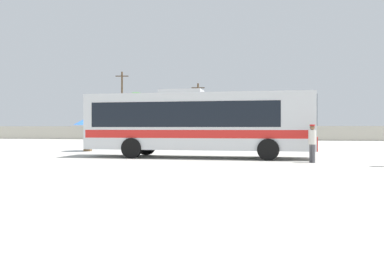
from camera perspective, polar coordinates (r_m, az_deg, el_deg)
ground_plane at (r=30.61m, az=2.57°, el=-2.88°), size 300.00×300.00×0.00m
perimeter_wall at (r=50.10m, az=5.85°, el=-0.73°), size 80.00×0.30×1.77m
coach_bus_silver_red at (r=20.61m, az=0.51°, el=0.99°), size 11.71×2.77×3.56m
attendant_by_bus_door at (r=18.33m, az=17.01°, el=-1.80°), size 0.47×0.47×1.70m
vendor_umbrella_near_gate_blue at (r=27.13m, az=-14.85°, el=0.84°), size 1.87×1.87×2.27m
parked_car_leftmost_silver at (r=50.57m, az=-12.55°, el=-0.83°), size 4.21×2.17×1.49m
parked_car_second_silver at (r=47.92m, az=-6.34°, el=-0.86°), size 4.18×1.99×1.53m
parked_car_third_maroon at (r=46.74m, az=2.29°, el=-0.94°), size 4.34×2.01×1.42m
parked_car_rightmost_silver at (r=45.62m, az=8.99°, el=-0.93°), size 4.31×2.25×1.48m
utility_pole_near at (r=55.68m, az=-10.10°, el=3.44°), size 1.79×0.44×9.34m
utility_pole_far at (r=53.91m, az=0.88°, el=2.63°), size 1.79×0.49×7.63m
roadside_tree_left at (r=57.88m, az=-8.04°, el=3.23°), size 4.52×4.52×6.72m
roadside_tree_midleft at (r=56.87m, az=3.04°, el=2.62°), size 5.36×5.36×6.41m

